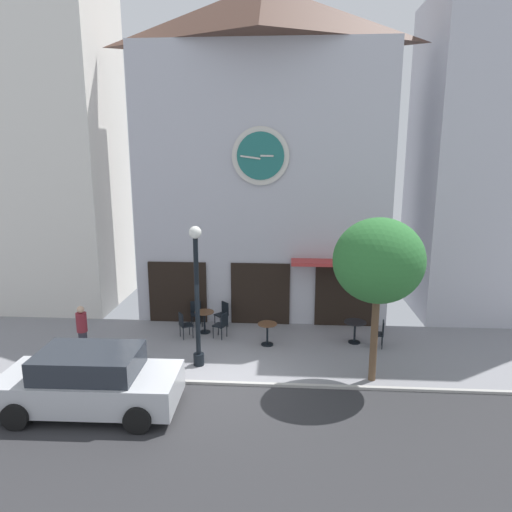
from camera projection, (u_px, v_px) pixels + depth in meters
The scene contains 16 objects.
ground_plane at pixel (225, 393), 12.25m from camera, with size 29.52×10.47×0.13m.
clock_building at pixel (263, 154), 17.26m from camera, with size 9.28×4.03×12.00m.
neighbor_building_left at pixel (37, 125), 18.31m from camera, with size 5.94×4.11×14.61m.
neighbor_building_right at pixel (495, 161), 17.67m from camera, with size 5.67×4.62×11.86m.
street_lamp at pixel (197, 297), 13.39m from camera, with size 0.36×0.36×4.22m.
street_tree at pixel (379, 261), 12.21m from camera, with size 2.42×2.18×4.58m.
cafe_table_center_left at pixel (204, 318), 16.26m from camera, with size 0.68×0.68×0.77m.
cafe_table_near_curb at pixel (267, 331), 15.20m from camera, with size 0.64×0.64×0.75m.
cafe_table_leftmost at pixel (355, 328), 15.37m from camera, with size 0.73×0.73×0.74m.
cafe_chair_mid_row at pixel (184, 323), 15.77m from camera, with size 0.55×0.55×0.90m.
cafe_chair_outer at pixel (222, 323), 15.76m from camera, with size 0.52×0.52×0.90m.
cafe_chair_corner at pixel (196, 311), 16.96m from camera, with size 0.52×0.52×0.90m.
cafe_chair_near_lamp at pixel (223, 312), 16.88m from camera, with size 0.57×0.57×0.90m.
cafe_chair_curbside at pixel (380, 332), 15.02m from camera, with size 0.46×0.46×0.90m.
pedestrian_maroon at pixel (82, 331), 14.19m from camera, with size 0.44×0.44×1.67m.
parked_car_silver at pixel (90, 381), 11.28m from camera, with size 4.34×2.09×1.55m.
Camera 1 is at (1.59, -11.50, 6.20)m, focal length 32.37 mm.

